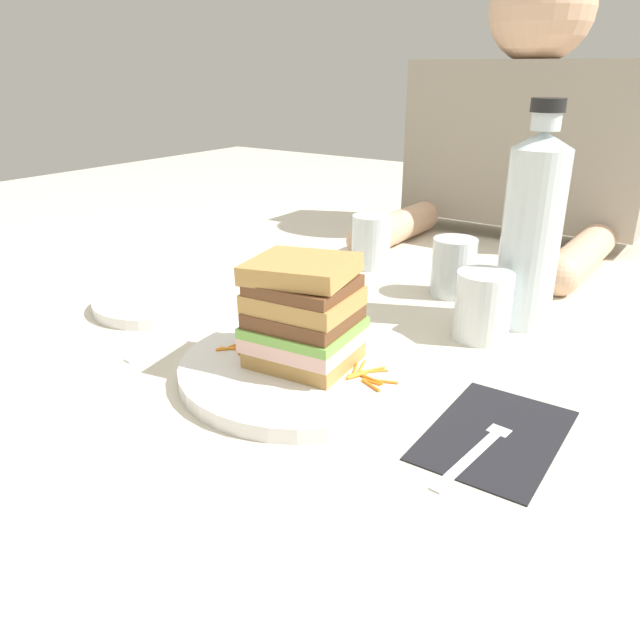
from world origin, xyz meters
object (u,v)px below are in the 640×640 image
(sandwich, at_px, (304,314))
(side_plate, at_px, (157,302))
(knife, at_px, (192,337))
(empty_tumbler_1, at_px, (453,267))
(main_plate, at_px, (305,368))
(napkin_dark, at_px, (495,434))
(water_bottle, at_px, (532,228))
(diner_across, at_px, (525,120))
(fork, at_px, (485,441))
(juice_glass, at_px, (482,309))
(empty_tumbler_0, at_px, (371,242))

(sandwich, bearing_deg, side_plate, 171.08)
(knife, height_order, side_plate, side_plate)
(empty_tumbler_1, relative_size, side_plate, 0.49)
(knife, bearing_deg, sandwich, 0.47)
(main_plate, bearing_deg, napkin_dark, 1.35)
(napkin_dark, bearing_deg, water_bottle, 104.33)
(water_bottle, xyz_separation_m, diner_across, (-0.16, 0.43, 0.10))
(knife, xyz_separation_m, empty_tumbler_1, (0.20, 0.34, 0.04))
(knife, xyz_separation_m, side_plate, (-0.12, 0.05, 0.01))
(main_plate, height_order, fork, main_plate)
(empty_tumbler_1, bearing_deg, napkin_dark, -59.89)
(sandwich, bearing_deg, main_plate, -26.54)
(water_bottle, bearing_deg, juice_glass, -108.03)
(empty_tumbler_0, bearing_deg, fork, -48.14)
(fork, relative_size, juice_glass, 1.93)
(empty_tumbler_1, bearing_deg, side_plate, -137.93)
(juice_glass, bearing_deg, diner_across, 104.98)
(empty_tumbler_0, height_order, diner_across, diner_across)
(juice_glass, relative_size, diner_across, 0.17)
(knife, bearing_deg, diner_across, 77.35)
(side_plate, bearing_deg, empty_tumbler_0, 65.96)
(sandwich, bearing_deg, juice_glass, 60.05)
(empty_tumbler_0, bearing_deg, water_bottle, -18.60)
(empty_tumbler_0, distance_m, diner_across, 0.40)
(side_plate, bearing_deg, napkin_dark, -4.64)
(sandwich, bearing_deg, diner_across, 91.20)
(water_bottle, distance_m, side_plate, 0.52)
(napkin_dark, xyz_separation_m, fork, (-0.00, -0.02, 0.00))
(water_bottle, xyz_separation_m, empty_tumbler_1, (-0.12, 0.05, -0.09))
(empty_tumbler_1, bearing_deg, juice_glass, -53.08)
(juice_glass, distance_m, side_plate, 0.45)
(sandwich, relative_size, water_bottle, 0.44)
(sandwich, xyz_separation_m, empty_tumbler_1, (0.03, 0.34, -0.03))
(fork, relative_size, empty_tumbler_1, 1.92)
(empty_tumbler_1, xyz_separation_m, side_plate, (-0.32, -0.29, -0.04))
(main_plate, distance_m, empty_tumbler_1, 0.34)
(main_plate, relative_size, knife, 1.39)
(sandwich, relative_size, empty_tumbler_0, 1.42)
(fork, bearing_deg, empty_tumbler_0, 131.86)
(sandwich, distance_m, side_plate, 0.31)
(fork, height_order, side_plate, side_plate)
(diner_across, bearing_deg, water_bottle, -69.48)
(knife, xyz_separation_m, juice_glass, (0.30, 0.21, 0.04))
(napkin_dark, xyz_separation_m, juice_glass, (-0.10, 0.21, 0.04))
(water_bottle, distance_m, empty_tumbler_1, 0.16)
(sandwich, height_order, diner_across, diner_across)
(main_plate, xyz_separation_m, napkin_dark, (0.22, 0.01, -0.01))
(main_plate, bearing_deg, empty_tumbler_1, 85.75)
(main_plate, bearing_deg, water_bottle, 63.21)
(fork, bearing_deg, water_bottle, 102.95)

